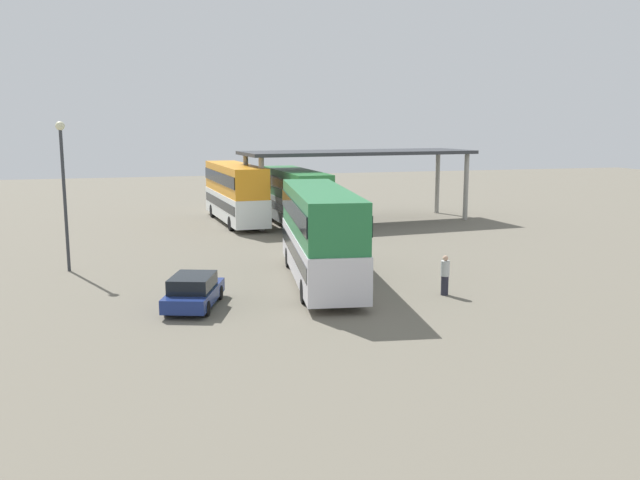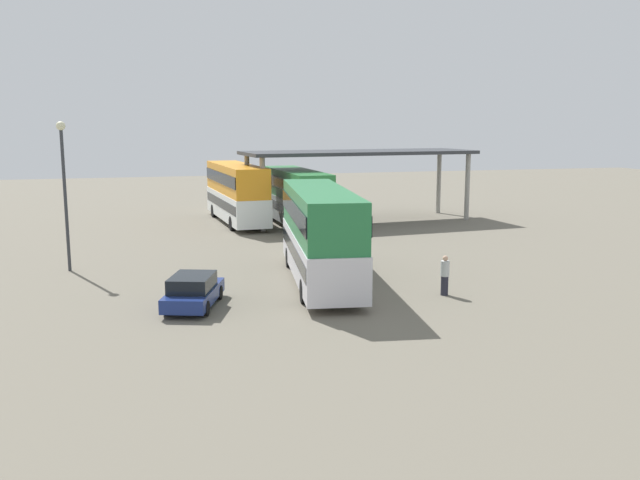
{
  "view_description": "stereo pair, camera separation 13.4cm",
  "coord_description": "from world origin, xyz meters",
  "px_view_note": "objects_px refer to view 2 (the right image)",
  "views": [
    {
      "loc": [
        -8.3,
        -26.22,
        7.32
      ],
      "look_at": [
        -0.1,
        3.42,
        2.0
      ],
      "focal_mm": 38.0,
      "sensor_mm": 36.0,
      "label": 1
    },
    {
      "loc": [
        -8.17,
        -26.25,
        7.32
      ],
      "look_at": [
        -0.1,
        3.42,
        2.0
      ],
      "focal_mm": 38.0,
      "sensor_mm": 36.0,
      "label": 2
    }
  ],
  "objects_px": {
    "parked_hatchback": "(193,291)",
    "double_decker_near_canopy": "(236,191)",
    "double_decker_mid_row": "(296,196)",
    "double_decker_main": "(320,232)",
    "pedestrian_waiting": "(445,275)",
    "lamppost_tall": "(64,177)"
  },
  "relations": [
    {
      "from": "double_decker_near_canopy",
      "to": "double_decker_main",
      "type": "bearing_deg",
      "value": 179.11
    },
    {
      "from": "double_decker_main",
      "to": "double_decker_mid_row",
      "type": "height_order",
      "value": "double_decker_main"
    },
    {
      "from": "lamppost_tall",
      "to": "pedestrian_waiting",
      "type": "xyz_separation_m",
      "value": [
        16.04,
        -9.43,
        -3.83
      ]
    },
    {
      "from": "double_decker_mid_row",
      "to": "pedestrian_waiting",
      "type": "distance_m",
      "value": 20.98
    },
    {
      "from": "double_decker_near_canopy",
      "to": "lamppost_tall",
      "type": "bearing_deg",
      "value": 140.12
    },
    {
      "from": "double_decker_main",
      "to": "double_decker_mid_row",
      "type": "distance_m",
      "value": 17.4
    },
    {
      "from": "parked_hatchback",
      "to": "double_decker_near_canopy",
      "type": "bearing_deg",
      "value": 6.1
    },
    {
      "from": "double_decker_near_canopy",
      "to": "pedestrian_waiting",
      "type": "distance_m",
      "value": 24.46
    },
    {
      "from": "double_decker_near_canopy",
      "to": "double_decker_mid_row",
      "type": "bearing_deg",
      "value": -130.52
    },
    {
      "from": "double_decker_near_canopy",
      "to": "pedestrian_waiting",
      "type": "xyz_separation_m",
      "value": [
        5.51,
        -23.79,
        -1.5
      ]
    },
    {
      "from": "parked_hatchback",
      "to": "double_decker_near_canopy",
      "type": "xyz_separation_m",
      "value": [
        5.1,
        22.95,
        1.69
      ]
    },
    {
      "from": "double_decker_main",
      "to": "double_decker_near_canopy",
      "type": "bearing_deg",
      "value": 10.39
    },
    {
      "from": "double_decker_mid_row",
      "to": "parked_hatchback",
      "type": "bearing_deg",
      "value": 154.22
    },
    {
      "from": "lamppost_tall",
      "to": "double_decker_near_canopy",
      "type": "bearing_deg",
      "value": 53.75
    },
    {
      "from": "parked_hatchback",
      "to": "double_decker_mid_row",
      "type": "bearing_deg",
      "value": -5.53
    },
    {
      "from": "double_decker_main",
      "to": "parked_hatchback",
      "type": "relative_size",
      "value": 2.71
    },
    {
      "from": "pedestrian_waiting",
      "to": "parked_hatchback",
      "type": "bearing_deg",
      "value": -9.88
    },
    {
      "from": "parked_hatchback",
      "to": "lamppost_tall",
      "type": "relative_size",
      "value": 0.59
    },
    {
      "from": "double_decker_near_canopy",
      "to": "double_decker_mid_row",
      "type": "relative_size",
      "value": 1.07
    },
    {
      "from": "double_decker_main",
      "to": "pedestrian_waiting",
      "type": "height_order",
      "value": "double_decker_main"
    },
    {
      "from": "pedestrian_waiting",
      "to": "double_decker_mid_row",
      "type": "bearing_deg",
      "value": -90.9
    },
    {
      "from": "double_decker_near_canopy",
      "to": "lamppost_tall",
      "type": "distance_m",
      "value": 17.96
    }
  ]
}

